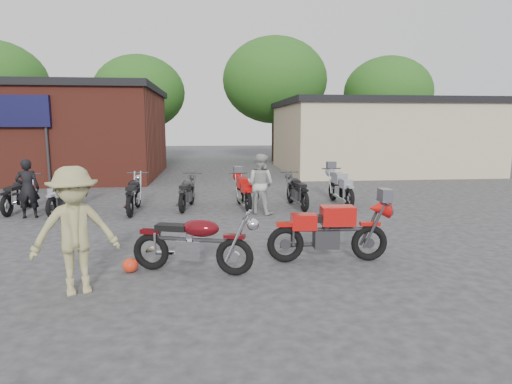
{
  "coord_description": "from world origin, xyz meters",
  "views": [
    {
      "loc": [
        -0.45,
        -7.45,
        2.47
      ],
      "look_at": [
        0.63,
        2.51,
        0.9
      ],
      "focal_mm": 30.0,
      "sensor_mm": 36.0,
      "label": 1
    }
  ],
  "objects": [
    {
      "name": "ground",
      "position": [
        0.0,
        0.0,
        0.0
      ],
      "size": [
        90.0,
        90.0,
        0.0
      ],
      "primitive_type": "plane",
      "color": "#2C2C2E"
    },
    {
      "name": "row_bike_2",
      "position": [
        -2.63,
        4.9,
        0.58
      ],
      "size": [
        0.7,
        2.02,
        1.16
      ],
      "primitive_type": null,
      "rotation": [
        0.0,
        0.0,
        1.59
      ],
      "color": "black",
      "rests_on": "ground"
    },
    {
      "name": "row_bike_3",
      "position": [
        -1.15,
        5.29,
        0.55
      ],
      "size": [
        0.89,
        1.96,
        1.1
      ],
      "primitive_type": null,
      "rotation": [
        0.0,
        0.0,
        1.43
      ],
      "color": "#252527",
      "rests_on": "ground"
    },
    {
      "name": "row_bike_6",
      "position": [
        3.61,
        5.44,
        0.59
      ],
      "size": [
        0.76,
        2.06,
        1.18
      ],
      "primitive_type": null,
      "rotation": [
        0.0,
        0.0,
        1.62
      ],
      "color": "#9498A2",
      "rests_on": "ground"
    },
    {
      "name": "row_bike_5",
      "position": [
        2.16,
        5.14,
        0.56
      ],
      "size": [
        0.82,
        1.97,
        1.11
      ],
      "primitive_type": null,
      "rotation": [
        0.0,
        0.0,
        1.67
      ],
      "color": "black",
      "rests_on": "ground"
    },
    {
      "name": "vintage_motorcycle",
      "position": [
        -0.73,
        -0.44,
        0.59
      ],
      "size": [
        2.14,
        1.25,
        1.18
      ],
      "primitive_type": null,
      "rotation": [
        0.0,
        0.0,
        -0.3
      ],
      "color": "#550A10",
      "rests_on": "ground"
    },
    {
      "name": "person_light",
      "position": [
        0.94,
        4.29,
        0.84
      ],
      "size": [
        1.04,
        0.99,
        1.69
      ],
      "primitive_type": "imported",
      "rotation": [
        0.0,
        0.0,
        2.54
      ],
      "color": "#AEAEAA",
      "rests_on": "ground"
    },
    {
      "name": "helmet",
      "position": [
        -1.82,
        -0.31,
        0.12
      ],
      "size": [
        0.3,
        0.3,
        0.25
      ],
      "primitive_type": "ellipsoid",
      "rotation": [
        0.0,
        0.0,
        -0.12
      ],
      "color": "red",
      "rests_on": "ground"
    },
    {
      "name": "person_tan",
      "position": [
        -2.42,
        -1.14,
        0.95
      ],
      "size": [
        1.4,
        1.11,
        1.89
      ],
      "primitive_type": "imported",
      "rotation": [
        0.0,
        0.0,
        0.38
      ],
      "color": "#9C9560",
      "rests_on": "ground"
    },
    {
      "name": "tree_2",
      "position": [
        4.0,
        22.0,
        4.4
      ],
      "size": [
        7.04,
        7.04,
        8.8
      ],
      "primitive_type": null,
      "color": "#1E4512",
      "rests_on": "ground"
    },
    {
      "name": "row_bike_0",
      "position": [
        -5.93,
        5.32,
        0.56
      ],
      "size": [
        0.69,
        1.95,
        1.12
      ],
      "primitive_type": null,
      "rotation": [
        0.0,
        0.0,
        1.54
      ],
      "color": "black",
      "rests_on": "ground"
    },
    {
      "name": "stucco_building",
      "position": [
        8.5,
        15.0,
        1.75
      ],
      "size": [
        10.0,
        8.0,
        3.5
      ],
      "primitive_type": "cube",
      "color": "tan",
      "rests_on": "ground"
    },
    {
      "name": "tree_1",
      "position": [
        -5.0,
        22.0,
        3.7
      ],
      "size": [
        5.92,
        5.92,
        7.4
      ],
      "primitive_type": null,
      "color": "#1E4512",
      "rests_on": "ground"
    },
    {
      "name": "tree_3",
      "position": [
        12.0,
        22.0,
        3.8
      ],
      "size": [
        6.08,
        6.08,
        7.6
      ],
      "primitive_type": null,
      "color": "#1E4512",
      "rests_on": "ground"
    },
    {
      "name": "brick_building",
      "position": [
        -9.0,
        14.0,
        2.0
      ],
      "size": [
        12.0,
        8.0,
        4.0
      ],
      "primitive_type": "cube",
      "color": "maroon",
      "rests_on": "ground"
    },
    {
      "name": "sportbike",
      "position": [
        1.7,
        -0.1,
        0.62
      ],
      "size": [
        2.16,
        0.8,
        1.24
      ],
      "primitive_type": null,
      "rotation": [
        0.0,
        0.0,
        -0.05
      ],
      "color": "red",
      "rests_on": "ground"
    },
    {
      "name": "row_bike_1",
      "position": [
        -4.61,
        4.96,
        0.55
      ],
      "size": [
        0.76,
        1.93,
        1.09
      ],
      "primitive_type": null,
      "rotation": [
        0.0,
        0.0,
        1.5
      ],
      "color": "#9798A4",
      "rests_on": "ground"
    },
    {
      "name": "person_dark",
      "position": [
        -5.31,
        4.42,
        0.8
      ],
      "size": [
        0.64,
        0.49,
        1.59
      ],
      "primitive_type": "imported",
      "rotation": [
        0.0,
        0.0,
        3.34
      ],
      "color": "black",
      "rests_on": "ground"
    },
    {
      "name": "row_bike_4",
      "position": [
        0.54,
        5.21,
        0.54
      ],
      "size": [
        0.83,
        1.93,
        1.08
      ],
      "primitive_type": null,
      "rotation": [
        0.0,
        0.0,
        1.69
      ],
      "color": "red",
      "rests_on": "ground"
    }
  ]
}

